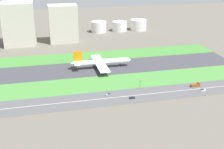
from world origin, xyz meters
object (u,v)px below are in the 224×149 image
car_2 (203,90)px  fuel_tank_centre (120,26)px  truck_0 (195,85)px  car_0 (132,97)px  hangar_building (63,24)px  car_1 (108,95)px  airliner (100,62)px  fuel_tank_east (138,25)px  fuel_tank_west (99,27)px  terminal_building (19,24)px  traffic_light (140,84)px

car_2 → fuel_tank_centre: 237.41m
truck_0 → fuel_tank_centre: bearing=92.6°
car_0 → fuel_tank_centre: bearing=-102.3°
truck_0 → hangar_building: (-100.67, 182.00, 23.21)m
car_1 → fuel_tank_centre: bearing=73.0°
airliner → fuel_tank_east: 184.43m
car_0 → fuel_tank_east: fuel_tank_east is taller
car_2 → fuel_tank_west: fuel_tank_west is taller
car_1 → terminal_building: size_ratio=0.08×
hangar_building → fuel_tank_east: 130.13m
car_0 → hangar_building: bearing=-78.7°
terminal_building → fuel_tank_east: size_ratio=2.20×
truck_0 → traffic_light: (-49.41, 7.99, 2.62)m
airliner → hangar_building: hangar_building is taller
airliner → car_0: airliner is taller
car_0 → fuel_tank_centre: fuel_tank_centre is taller
car_2 → terminal_building: 251.06m
car_0 → hangar_building: (-38.31, 192.00, 23.96)m
fuel_tank_east → airliner: bearing=-120.4°
truck_0 → airliner: bearing=137.1°
airliner → terminal_building: size_ratio=1.18×
car_2 → terminal_building: bearing=-50.3°
fuel_tank_west → fuel_tank_centre: bearing=0.0°
car_1 → hangar_building: 184.76m
fuel_tank_centre → terminal_building: bearing=-163.0°
airliner → traffic_light: size_ratio=9.03×
traffic_light → hangar_building: hangar_building is taller
car_2 → fuel_tank_east: fuel_tank_east is taller
car_2 → hangar_building: bearing=-61.9°
car_2 → fuel_tank_east: size_ratio=0.18×
terminal_building → fuel_tank_centre: (147.20, 45.00, -20.12)m
car_2 → fuel_tank_east: 237.83m
truck_0 → fuel_tank_west: fuel_tank_west is taller
truck_0 → terminal_building: 242.21m
truck_0 → hangar_building: hangar_building is taller
airliner → truck_0: airliner is taller
car_2 → fuel_tank_east: (18.44, 237.00, 7.24)m
car_1 → hangar_building: size_ratio=0.09×
car_0 → traffic_light: size_ratio=0.61×
airliner → hangar_building: 118.75m
car_0 → terminal_building: size_ratio=0.08×
terminal_building → fuel_tank_west: terminal_building is taller
airliner → car_2: size_ratio=14.77×
fuel_tank_west → fuel_tank_east: 63.87m
hangar_building → car_1: bearing=-83.4°
airliner → fuel_tank_west: 161.74m
car_2 → traffic_light: 54.43m
fuel_tank_west → fuel_tank_east: (63.87, 0.00, -0.04)m
fuel_tank_centre → traffic_light: bearing=-100.1°
fuel_tank_centre → fuel_tank_west: bearing=180.0°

